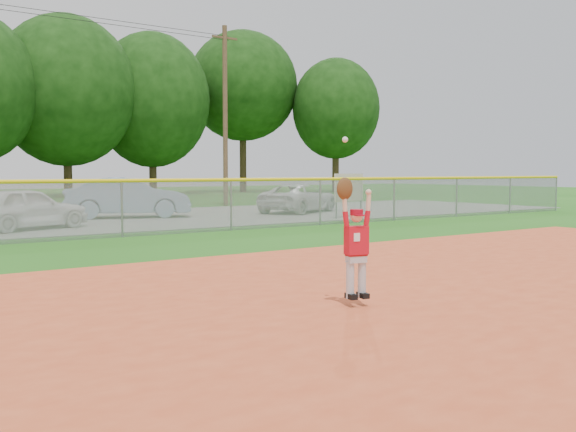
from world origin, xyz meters
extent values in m
plane|color=#215C15|center=(0.00, 0.00, 0.00)|extent=(120.00, 120.00, 0.00)
cube|color=slate|center=(0.00, 16.00, 0.01)|extent=(44.00, 10.00, 0.03)
imported|color=white|center=(-1.63, 13.51, 0.66)|extent=(3.99, 2.67, 1.26)
imported|color=#7B97B8|center=(2.68, 16.51, 0.78)|extent=(4.80, 2.96, 1.49)
imported|color=silver|center=(9.75, 15.35, 0.62)|extent=(4.64, 3.59, 1.17)
cylinder|color=gray|center=(8.76, 11.71, 0.62)|extent=(0.06, 0.06, 1.25)
cylinder|color=gray|center=(10.35, 12.16, 0.62)|extent=(0.06, 0.06, 1.25)
cube|color=beige|center=(9.56, 11.94, 1.14)|extent=(1.81, 0.56, 1.04)
cube|color=gray|center=(0.00, 10.00, 0.75)|extent=(40.00, 0.03, 1.50)
cylinder|color=yellow|center=(0.00, 10.00, 1.50)|extent=(40.00, 0.10, 0.10)
cylinder|color=gray|center=(0.00, 10.00, 0.75)|extent=(0.06, 0.06, 1.50)
cylinder|color=gray|center=(3.33, 10.00, 0.75)|extent=(0.06, 0.06, 1.50)
cylinder|color=gray|center=(6.67, 10.00, 0.75)|extent=(0.06, 0.06, 1.50)
cylinder|color=gray|center=(10.00, 10.00, 0.75)|extent=(0.06, 0.06, 1.50)
cylinder|color=gray|center=(13.33, 10.00, 0.75)|extent=(0.06, 0.06, 1.50)
cylinder|color=gray|center=(16.67, 10.00, 0.75)|extent=(0.06, 0.06, 1.50)
cylinder|color=gray|center=(20.00, 10.00, 0.75)|extent=(0.06, 0.06, 1.50)
cylinder|color=#4C3823|center=(10.00, 22.00, 4.50)|extent=(0.24, 0.24, 9.00)
cube|color=#4C3823|center=(10.00, 22.00, 8.40)|extent=(1.40, 0.10, 0.10)
cylinder|color=black|center=(1.00, 22.00, 8.30)|extent=(18.50, 0.02, 0.02)
cylinder|color=black|center=(1.00, 22.00, 8.50)|extent=(18.50, 0.02, 0.02)
cylinder|color=#422D1C|center=(6.92, 38.34, 2.44)|extent=(0.56, 0.56, 4.89)
ellipsoid|color=#193F0F|center=(6.92, 38.34, 7.22)|extent=(9.41, 9.41, 10.28)
cylinder|color=#422D1C|center=(13.43, 39.01, 2.39)|extent=(0.56, 0.56, 4.78)
ellipsoid|color=#193F0F|center=(13.43, 39.01, 7.06)|extent=(8.62, 8.62, 10.06)
cylinder|color=#422D1C|center=(21.93, 39.94, 2.99)|extent=(0.56, 0.56, 5.99)
ellipsoid|color=#193F0F|center=(21.93, 39.94, 8.85)|extent=(9.18, 9.18, 9.14)
cylinder|color=#422D1C|center=(28.03, 35.14, 2.35)|extent=(0.56, 0.56, 4.69)
ellipsoid|color=#193F0F|center=(28.03, 35.14, 6.94)|extent=(7.23, 7.23, 8.32)
cylinder|color=silver|center=(-0.90, -0.25, 0.38)|extent=(0.12, 0.12, 0.47)
cylinder|color=silver|center=(-0.73, -0.29, 0.38)|extent=(0.12, 0.12, 0.47)
cube|color=black|center=(-0.90, -0.28, 0.17)|extent=(0.13, 0.21, 0.07)
cube|color=black|center=(-0.74, -0.32, 0.17)|extent=(0.13, 0.21, 0.07)
cube|color=silver|center=(-0.82, -0.27, 0.64)|extent=(0.27, 0.18, 0.09)
cube|color=maroon|center=(-0.82, -0.27, 0.70)|extent=(0.28, 0.19, 0.04)
cube|color=red|center=(-0.82, -0.27, 0.88)|extent=(0.31, 0.21, 0.36)
cube|color=white|center=(-0.87, -0.34, 0.93)|extent=(0.08, 0.02, 0.10)
sphere|color=beige|center=(-0.82, -0.27, 1.19)|extent=(0.19, 0.19, 0.16)
cylinder|color=maroon|center=(-0.82, -0.27, 1.23)|extent=(0.20, 0.20, 0.08)
cube|color=maroon|center=(-0.83, -0.36, 1.20)|extent=(0.14, 0.12, 0.02)
cylinder|color=red|center=(-0.96, -0.24, 1.15)|extent=(0.10, 0.08, 0.20)
cylinder|color=beige|center=(-0.98, -0.24, 1.35)|extent=(0.08, 0.07, 0.21)
ellipsoid|color=#4C2D14|center=(-0.98, -0.24, 1.53)|extent=(0.26, 0.16, 0.28)
sphere|color=white|center=(-0.98, -0.24, 2.14)|extent=(0.09, 0.09, 0.07)
cylinder|color=red|center=(-0.67, -0.30, 1.15)|extent=(0.10, 0.08, 0.20)
cylinder|color=beige|center=(-0.65, -0.31, 1.35)|extent=(0.08, 0.07, 0.21)
sphere|color=beige|center=(-0.65, -0.31, 1.48)|extent=(0.09, 0.09, 0.08)
camera|label=1|loc=(-6.18, -6.36, 1.75)|focal=40.00mm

